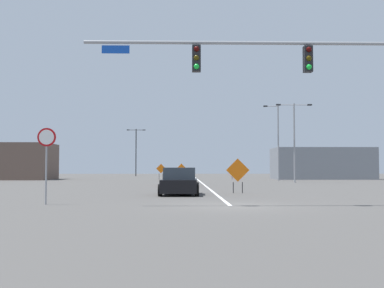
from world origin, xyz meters
TOP-DOWN VIEW (x-y plane):
  - ground at (0.00, 0.00)m, footprint 171.53×171.53m
  - road_centre_stripe at (0.00, 47.65)m, footprint 0.16×95.29m
  - traffic_signal_assembly at (3.05, -0.01)m, footprint 13.50×0.44m
  - stop_sign at (-7.45, 0.77)m, footprint 0.76×0.07m
  - street_lamp_far_left at (9.08, 27.08)m, footprint 3.52×0.24m
  - street_lamp_near_right at (-9.51, 59.56)m, footprint 3.09×0.24m
  - street_lamp_near_left at (8.66, 33.20)m, footprint 1.71×0.24m
  - construction_sign_median_far at (1.36, 8.97)m, footprint 1.37×0.13m
  - construction_sign_median_near at (4.39, 37.96)m, footprint 1.25×0.26m
  - construction_sign_left_lane at (-1.96, 40.86)m, footprint 1.11×0.32m
  - construction_sign_right_lane at (-4.39, 37.66)m, footprint 1.14×0.07m
  - car_yellow_near at (-2.55, 34.78)m, footprint 2.12×3.91m
  - car_red_mid at (-2.00, 18.75)m, footprint 2.12×4.18m
  - car_white_distant at (-2.03, 24.11)m, footprint 1.99×4.06m
  - car_black_passing at (-2.03, 7.45)m, footprint 2.24×4.08m
  - roadside_building_east at (15.53, 39.64)m, footprint 11.95×5.73m
  - roadside_building_west at (-22.27, 38.67)m, footprint 9.34×6.56m

SIDE VIEW (x-z plane):
  - ground at x=0.00m, z-range 0.00..0.00m
  - road_centre_stripe at x=0.00m, z-range 0.00..0.01m
  - car_yellow_near at x=-2.55m, z-range -0.01..1.19m
  - car_white_distant at x=-2.03m, z-range -0.03..1.25m
  - car_red_mid at x=-2.00m, z-range -0.04..1.36m
  - car_black_passing at x=-2.03m, z-range -0.06..1.44m
  - construction_sign_right_lane at x=-4.39m, z-range 0.26..2.15m
  - construction_sign_median_near at x=4.39m, z-range 0.25..2.21m
  - construction_sign_left_lane at x=-1.96m, z-range 0.27..2.22m
  - construction_sign_median_far at x=1.36m, z-range 0.25..2.27m
  - roadside_building_east at x=15.53m, z-range 0.00..3.88m
  - roadside_building_west at x=-22.27m, z-range 0.00..4.34m
  - stop_sign at x=-7.45m, z-range 0.63..3.75m
  - street_lamp_near_right at x=-9.51m, z-range 0.71..8.51m
  - street_lamp_near_left at x=8.66m, z-range 0.40..8.81m
  - street_lamp_far_left at x=9.08m, z-range 0.74..8.50m
  - traffic_signal_assembly at x=3.05m, z-range 1.77..8.77m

